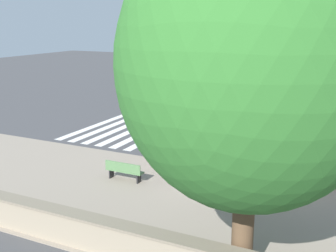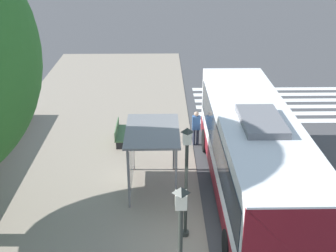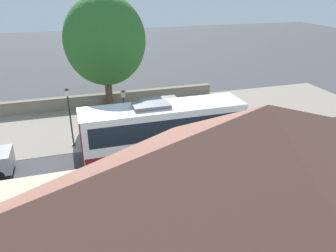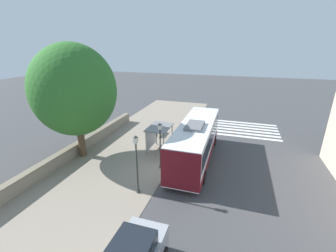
% 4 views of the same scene
% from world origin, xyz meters
% --- Properties ---
extents(ground_plane, '(120.00, 120.00, 0.00)m').
position_xyz_m(ground_plane, '(0.00, 0.00, 0.00)').
color(ground_plane, '#424244').
rests_on(ground_plane, ground).
extents(sidewalk_plaza, '(9.00, 44.00, 0.02)m').
position_xyz_m(sidewalk_plaza, '(-4.50, 0.00, 0.01)').
color(sidewalk_plaza, gray).
rests_on(sidewalk_plaza, ground).
extents(crosswalk_stripes, '(9.00, 5.25, 0.01)m').
position_xyz_m(crosswalk_stripes, '(5.00, 11.41, 0.00)').
color(crosswalk_stripes, silver).
rests_on(crosswalk_stripes, ground).
extents(background_building, '(7.17, 12.89, 8.35)m').
position_xyz_m(background_building, '(15.34, 0.23, 4.30)').
color(background_building, '#C6B293').
rests_on(background_building, ground).
extents(bus, '(2.66, 10.23, 3.49)m').
position_xyz_m(bus, '(1.71, 2.34, 1.81)').
color(bus, white).
rests_on(bus, ground).
extents(bus_shelter, '(1.90, 2.83, 2.39)m').
position_xyz_m(bus_shelter, '(-1.88, 3.08, 2.01)').
color(bus_shelter, slate).
rests_on(bus_shelter, ground).
extents(pedestrian, '(0.34, 0.22, 1.62)m').
position_xyz_m(pedestrian, '(0.13, 6.51, 0.94)').
color(pedestrian, '#2D3347').
rests_on(pedestrian, ground).
extents(bench, '(0.40, 1.76, 0.88)m').
position_xyz_m(bench, '(-3.29, 6.82, 0.48)').
color(bench, '#4C7247').
rests_on(bench, ground).
extents(street_lamp_far, '(0.28, 0.28, 3.76)m').
position_xyz_m(street_lamp_far, '(-0.67, 0.31, 2.25)').
color(street_lamp_far, '#2D332D').
rests_on(street_lamp_far, ground).
extents(shade_tree, '(6.68, 6.68, 9.50)m').
position_xyz_m(shade_tree, '(-7.86, 0.19, 5.81)').
color(shade_tree, brown).
rests_on(shade_tree, ground).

